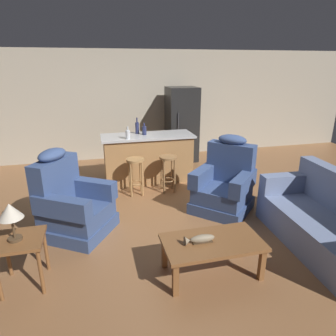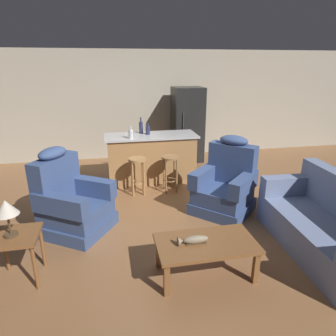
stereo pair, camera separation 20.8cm
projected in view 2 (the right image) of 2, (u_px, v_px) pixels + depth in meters
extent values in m
plane|color=brown|center=(164.00, 209.00, 4.93)|extent=(12.00, 12.00, 0.00)
cube|color=#A89E89|center=(140.00, 105.00, 7.40)|extent=(12.00, 0.05, 2.60)
cube|color=brown|center=(206.00, 243.00, 3.28)|extent=(1.10, 0.60, 0.04)
cube|color=brown|center=(167.00, 280.00, 3.04)|extent=(0.06, 0.06, 0.38)
cube|color=brown|center=(256.00, 267.00, 3.22)|extent=(0.06, 0.06, 0.38)
cube|color=brown|center=(159.00, 252.00, 3.48)|extent=(0.06, 0.06, 0.38)
cube|color=brown|center=(237.00, 243.00, 3.66)|extent=(0.06, 0.06, 0.38)
cube|color=#4C3823|center=(196.00, 243.00, 3.25)|extent=(0.22, 0.07, 0.01)
ellipsoid|color=gray|center=(196.00, 239.00, 3.24)|extent=(0.28, 0.09, 0.09)
cone|color=gray|center=(181.00, 241.00, 3.21)|extent=(0.06, 0.10, 0.10)
cube|color=#707FA3|center=(320.00, 244.00, 3.80)|extent=(0.95, 1.94, 0.20)
cube|color=#707FA3|center=(322.00, 230.00, 3.73)|extent=(0.95, 1.94, 0.22)
cube|color=#707FA3|center=(289.00, 185.00, 4.44)|extent=(0.85, 0.25, 0.28)
cube|color=#384C7A|center=(78.00, 224.00, 4.29)|extent=(1.16, 1.16, 0.18)
cube|color=#384C7A|center=(77.00, 211.00, 4.22)|extent=(1.08, 1.07, 0.24)
cube|color=#384C7A|center=(56.00, 179.00, 4.18)|extent=(0.61, 0.77, 0.64)
ellipsoid|color=#384C7A|center=(52.00, 153.00, 4.05)|extent=(0.47, 0.53, 0.16)
cube|color=#384C7A|center=(90.00, 187.00, 4.42)|extent=(0.77, 0.58, 0.26)
cube|color=#384C7A|center=(60.00, 205.00, 3.84)|extent=(0.77, 0.58, 0.26)
cube|color=#384C7A|center=(222.00, 206.00, 4.83)|extent=(1.19, 1.19, 0.18)
cube|color=#384C7A|center=(223.00, 194.00, 4.77)|extent=(1.10, 1.10, 0.24)
cube|color=#384C7A|center=(232.00, 163.00, 4.86)|extent=(0.70, 0.71, 0.64)
ellipsoid|color=#384C7A|center=(234.00, 140.00, 4.73)|extent=(0.51, 0.51, 0.16)
cube|color=#384C7A|center=(244.00, 185.00, 4.49)|extent=(0.70, 0.69, 0.26)
cube|color=#384C7A|center=(204.00, 176.00, 4.84)|extent=(0.70, 0.69, 0.26)
cube|color=brown|center=(15.00, 236.00, 3.16)|extent=(0.48, 0.48, 0.04)
cylinder|color=brown|center=(35.00, 268.00, 3.10)|extent=(0.04, 0.04, 0.52)
cylinder|color=brown|center=(5.00, 250.00, 3.40)|extent=(0.04, 0.04, 0.52)
cylinder|color=brown|center=(42.00, 246.00, 3.47)|extent=(0.04, 0.04, 0.52)
cylinder|color=#4C3823|center=(11.00, 235.00, 3.13)|extent=(0.14, 0.14, 0.03)
cylinder|color=#4C3823|center=(9.00, 224.00, 3.09)|extent=(0.02, 0.02, 0.22)
cone|color=beige|center=(6.00, 207.00, 3.03)|extent=(0.24, 0.24, 0.16)
cube|color=#9E7042|center=(151.00, 159.00, 6.03)|extent=(1.71, 0.63, 0.91)
cube|color=#B2B2B2|center=(151.00, 136.00, 5.87)|extent=(1.80, 0.70, 0.04)
cylinder|color=#A87A47|center=(137.00, 159.00, 5.32)|extent=(0.32, 0.32, 0.04)
torus|color=#A87A47|center=(138.00, 182.00, 5.46)|extent=(0.23, 0.23, 0.02)
cylinder|color=#A87A47|center=(133.00, 180.00, 5.32)|extent=(0.04, 0.04, 0.64)
cylinder|color=#A87A47|center=(144.00, 179.00, 5.35)|extent=(0.04, 0.04, 0.64)
cylinder|color=#A87A47|center=(132.00, 176.00, 5.50)|extent=(0.04, 0.04, 0.64)
cylinder|color=#A87A47|center=(143.00, 175.00, 5.54)|extent=(0.04, 0.04, 0.64)
cylinder|color=olive|center=(170.00, 157.00, 5.43)|extent=(0.32, 0.32, 0.04)
torus|color=olive|center=(170.00, 180.00, 5.57)|extent=(0.23, 0.23, 0.02)
cylinder|color=olive|center=(166.00, 177.00, 5.43)|extent=(0.04, 0.04, 0.64)
cylinder|color=olive|center=(177.00, 176.00, 5.47)|extent=(0.04, 0.04, 0.64)
cylinder|color=olive|center=(164.00, 173.00, 5.61)|extent=(0.04, 0.04, 0.64)
cylinder|color=olive|center=(174.00, 173.00, 5.65)|extent=(0.04, 0.04, 0.64)
cube|color=black|center=(187.00, 125.00, 7.20)|extent=(0.70, 0.66, 1.76)
cylinder|color=#333338|center=(183.00, 124.00, 6.81)|extent=(0.02, 0.02, 0.50)
cylinder|color=silver|center=(131.00, 134.00, 5.54)|extent=(0.08, 0.08, 0.16)
cylinder|color=silver|center=(131.00, 128.00, 5.50)|extent=(0.03, 0.03, 0.07)
cylinder|color=#23284C|center=(141.00, 128.00, 5.96)|extent=(0.07, 0.07, 0.22)
cylinder|color=#23284C|center=(141.00, 120.00, 5.91)|extent=(0.03, 0.03, 0.10)
cylinder|color=#23284C|center=(148.00, 130.00, 5.87)|extent=(0.08, 0.08, 0.16)
cylinder|color=#23284C|center=(148.00, 125.00, 5.83)|extent=(0.03, 0.03, 0.07)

